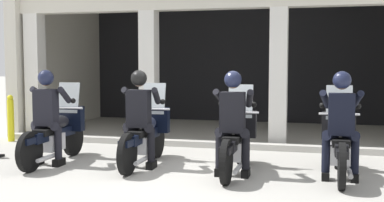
{
  "coord_description": "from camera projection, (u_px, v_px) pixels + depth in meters",
  "views": [
    {
      "loc": [
        1.99,
        -7.31,
        1.72
      ],
      "look_at": [
        0.0,
        0.42,
        1.07
      ],
      "focal_mm": 45.72,
      "sensor_mm": 36.0,
      "label": 1
    }
  ],
  "objects": [
    {
      "name": "ground_plane",
      "position": [
        222.0,
        141.0,
        10.58
      ],
      "size": [
        80.0,
        80.0,
        0.0
      ],
      "primitive_type": "plane",
      "color": "#A8A59E"
    },
    {
      "name": "station_building",
      "position": [
        231.0,
        45.0,
        12.4
      ],
      "size": [
        9.39,
        4.63,
        3.4
      ],
      "color": "black",
      "rests_on": "ground"
    },
    {
      "name": "kerb_strip",
      "position": [
        206.0,
        144.0,
        9.83
      ],
      "size": [
        8.89,
        0.24,
        0.12
      ],
      "primitive_type": "cube",
      "color": "#B7B5AD",
      "rests_on": "ground"
    },
    {
      "name": "motorcycle_far_left",
      "position": [
        57.0,
        133.0,
        8.36
      ],
      "size": [
        0.62,
        2.04,
        1.35
      ],
      "rotation": [
        0.0,
        0.0,
        0.11
      ],
      "color": "black",
      "rests_on": "ground"
    },
    {
      "name": "police_officer_far_left",
      "position": [
        47.0,
        109.0,
        8.05
      ],
      "size": [
        0.63,
        0.61,
        1.58
      ],
      "rotation": [
        0.0,
        0.0,
        0.11
      ],
      "color": "black",
      "rests_on": "ground"
    },
    {
      "name": "motorcycle_center_left",
      "position": [
        146.0,
        135.0,
        8.15
      ],
      "size": [
        0.62,
        2.04,
        1.35
      ],
      "rotation": [
        0.0,
        0.0,
        -0.02
      ],
      "color": "black",
      "rests_on": "ground"
    },
    {
      "name": "police_officer_center_left",
      "position": [
        139.0,
        110.0,
        7.84
      ],
      "size": [
        0.63,
        0.61,
        1.58
      ],
      "rotation": [
        0.0,
        0.0,
        -0.02
      ],
      "color": "black",
      "rests_on": "ground"
    },
    {
      "name": "motorcycle_center_right",
      "position": [
        236.0,
        140.0,
        7.59
      ],
      "size": [
        0.62,
        2.04,
        1.35
      ],
      "rotation": [
        0.0,
        0.0,
        0.07
      ],
      "color": "black",
      "rests_on": "ground"
    },
    {
      "name": "police_officer_center_right",
      "position": [
        233.0,
        114.0,
        7.28
      ],
      "size": [
        0.63,
        0.61,
        1.58
      ],
      "rotation": [
        0.0,
        0.0,
        0.07
      ],
      "color": "black",
      "rests_on": "ground"
    },
    {
      "name": "motorcycle_far_right",
      "position": [
        340.0,
        143.0,
        7.31
      ],
      "size": [
        0.62,
        2.04,
        1.35
      ],
      "rotation": [
        0.0,
        0.0,
        -0.05
      ],
      "color": "black",
      "rests_on": "ground"
    },
    {
      "name": "police_officer_far_right",
      "position": [
        341.0,
        116.0,
        7.0
      ],
      "size": [
        0.63,
        0.61,
        1.58
      ],
      "rotation": [
        0.0,
        0.0,
        -0.05
      ],
      "color": "black",
      "rests_on": "ground"
    },
    {
      "name": "bollard_kerbside",
      "position": [
        11.0,
        118.0,
        10.54
      ],
      "size": [
        0.14,
        0.14,
        1.01
      ],
      "color": "yellow",
      "rests_on": "ground"
    }
  ]
}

